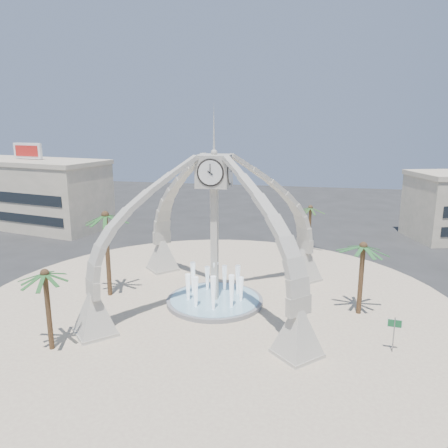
% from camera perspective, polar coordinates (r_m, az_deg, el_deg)
% --- Properties ---
extents(ground, '(140.00, 140.00, 0.00)m').
position_cam_1_polar(ground, '(37.00, -1.21, -10.31)').
color(ground, '#282828').
rests_on(ground, ground).
extents(plaza, '(40.00, 40.00, 0.06)m').
position_cam_1_polar(plaza, '(36.98, -1.21, -10.27)').
color(plaza, beige).
rests_on(plaza, ground).
extents(clock_tower, '(17.94, 17.94, 16.30)m').
position_cam_1_polar(clock_tower, '(34.92, -1.26, -0.50)').
color(clock_tower, '#BAB4A6').
rests_on(clock_tower, ground).
extents(fountain, '(8.00, 8.00, 3.62)m').
position_cam_1_polar(fountain, '(36.88, -1.21, -9.90)').
color(fountain, gray).
rests_on(fountain, ground).
extents(building_nw, '(23.75, 13.73, 11.90)m').
position_cam_1_polar(building_nw, '(68.58, -23.79, 3.75)').
color(building_nw, beige).
rests_on(building_nw, ground).
extents(palm_east, '(4.26, 4.26, 6.30)m').
position_cam_1_polar(palm_east, '(34.86, 17.74, -2.87)').
color(palm_east, brown).
rests_on(palm_east, ground).
extents(palm_west, '(5.30, 5.30, 7.96)m').
position_cam_1_polar(palm_west, '(37.77, -15.26, 0.96)').
color(palm_west, brown).
rests_on(palm_west, ground).
extents(palm_north, '(4.39, 4.39, 5.94)m').
position_cam_1_polar(palm_north, '(50.38, 11.23, 2.04)').
color(palm_north, brown).
rests_on(palm_north, ground).
extents(palm_south, '(4.49, 4.49, 6.02)m').
position_cam_1_polar(palm_south, '(30.27, -22.37, -6.11)').
color(palm_south, brown).
rests_on(palm_south, ground).
extents(street_sign, '(0.91, 0.13, 2.48)m').
position_cam_1_polar(street_sign, '(31.03, 21.36, -12.51)').
color(street_sign, slate).
rests_on(street_sign, ground).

